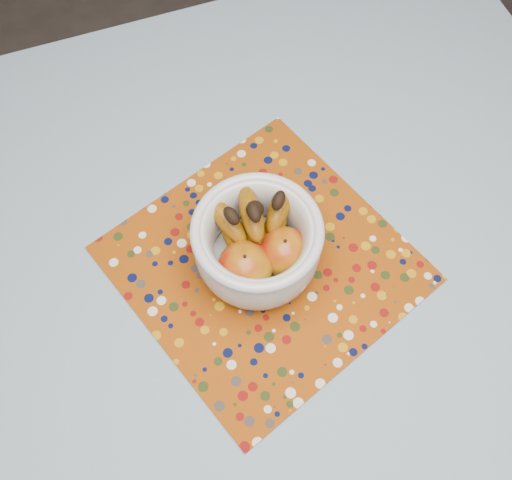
# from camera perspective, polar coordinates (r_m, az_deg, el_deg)

# --- Properties ---
(table) EXTENTS (1.20, 1.20, 0.75)m
(table) POSITION_cam_1_polar(r_m,az_deg,el_deg) (0.99, 1.54, -8.83)
(table) COLOR brown
(table) RESTS_ON ground
(tablecloth) EXTENTS (1.32, 1.32, 0.01)m
(tablecloth) POSITION_cam_1_polar(r_m,az_deg,el_deg) (0.92, 1.67, -7.30)
(tablecloth) COLOR slate
(tablecloth) RESTS_ON table
(placemat) EXTENTS (0.52, 0.52, 0.00)m
(placemat) POSITION_cam_1_polar(r_m,az_deg,el_deg) (0.94, 0.74, -2.25)
(placemat) COLOR #843607
(placemat) RESTS_ON tablecloth
(fruit_bowl) EXTENTS (0.20, 0.19, 0.15)m
(fruit_bowl) POSITION_cam_1_polar(r_m,az_deg,el_deg) (0.88, 0.17, -0.04)
(fruit_bowl) COLOR silver
(fruit_bowl) RESTS_ON placemat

